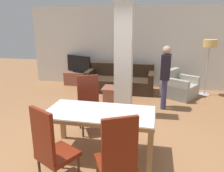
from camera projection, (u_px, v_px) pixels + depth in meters
ground_plane at (100, 154)px, 3.72m from camera, size 18.00×18.00×0.00m
back_wall at (132, 47)px, 7.42m from camera, size 7.20×0.09×2.70m
divider_pillar at (124, 59)px, 4.99m from camera, size 0.39×0.34×2.70m
dining_table at (100, 120)px, 3.55m from camera, size 1.76×0.86×0.78m
dining_chair_near_right at (117, 156)px, 2.67m from camera, size 0.62×0.62×1.14m
dining_chair_far_left at (89, 103)px, 4.43m from camera, size 0.62×0.62×1.14m
dining_chair_near_left at (51, 147)px, 2.86m from camera, size 0.62×0.62×1.14m
sofa at (120, 82)px, 7.14m from camera, size 2.15×0.93×0.86m
armchair at (178, 88)px, 6.56m from camera, size 1.17×1.18×0.79m
coffee_table at (114, 95)px, 6.09m from camera, size 0.60×0.56×0.44m
bottle at (116, 83)px, 6.04m from camera, size 0.07×0.07×0.29m
tv_stand at (79, 79)px, 7.82m from camera, size 1.04×0.40×0.46m
tv_screen at (79, 64)px, 7.68m from camera, size 0.97×0.43×0.60m
floor_lamp at (210, 48)px, 6.41m from camera, size 0.39×0.39×1.69m
standing_person at (165, 73)px, 5.49m from camera, size 0.26×0.40×1.62m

